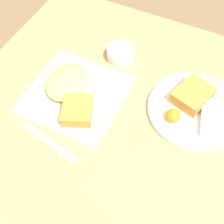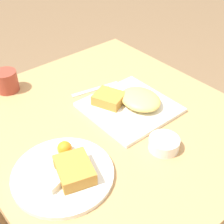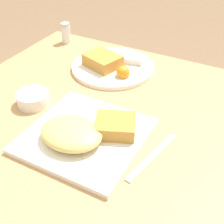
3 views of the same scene
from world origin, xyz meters
TOP-DOWN VIEW (x-y plane):
  - dining_table at (0.00, 0.00)m, footprint 0.95×0.87m
  - plate_square_near at (0.00, -0.10)m, footprint 0.29×0.29m
  - plate_oval_far at (-0.11, 0.25)m, footprint 0.28×0.28m
  - sauce_ramekin at (-0.21, -0.04)m, footprint 0.09×0.09m
  - butter_knife at (0.18, -0.08)m, footprint 0.05×0.19m
  - coffee_mug at (0.39, 0.18)m, footprint 0.09×0.09m

SIDE VIEW (x-z plane):
  - dining_table at x=0.00m, z-range 0.29..1.06m
  - butter_knife at x=0.18m, z-range 0.77..0.77m
  - plate_oval_far at x=-0.11m, z-range 0.76..0.81m
  - sauce_ramekin at x=-0.21m, z-range 0.77..0.81m
  - plate_square_near at x=0.00m, z-range 0.76..0.82m
  - coffee_mug at x=0.39m, z-range 0.77..0.85m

